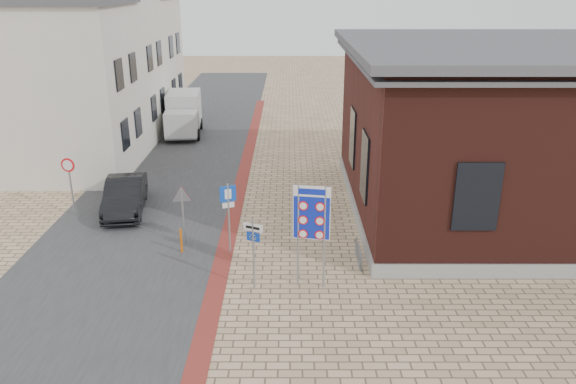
# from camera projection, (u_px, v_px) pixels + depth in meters

# --- Properties ---
(ground) EXTENTS (120.00, 120.00, 0.00)m
(ground) POSITION_uv_depth(u_px,v_px,m) (280.00, 294.00, 17.13)
(ground) COLOR tan
(ground) RESTS_ON ground
(road_strip) EXTENTS (7.00, 60.00, 0.02)m
(road_strip) POSITION_uv_depth(u_px,v_px,m) (185.00, 154.00, 31.19)
(road_strip) COLOR #38383A
(road_strip) RESTS_ON ground
(curb_strip) EXTENTS (0.60, 40.00, 0.02)m
(curb_strip) POSITION_uv_depth(u_px,v_px,m) (241.00, 184.00, 26.50)
(curb_strip) COLOR maroon
(curb_strip) RESTS_ON ground
(brick_building) EXTENTS (13.00, 13.00, 6.80)m
(brick_building) POSITION_uv_depth(u_px,v_px,m) (506.00, 127.00, 22.46)
(brick_building) COLOR gray
(brick_building) RESTS_ON ground
(townhouse_near) EXTENTS (7.40, 6.40, 8.30)m
(townhouse_near) POSITION_uv_depth(u_px,v_px,m) (55.00, 88.00, 26.94)
(townhouse_near) COLOR beige
(townhouse_near) RESTS_ON ground
(townhouse_mid) EXTENTS (7.40, 6.40, 9.10)m
(townhouse_mid) POSITION_uv_depth(u_px,v_px,m) (94.00, 63.00, 32.42)
(townhouse_mid) COLOR beige
(townhouse_mid) RESTS_ON ground
(townhouse_far) EXTENTS (7.40, 6.40, 8.30)m
(townhouse_far) POSITION_uv_depth(u_px,v_px,m) (124.00, 57.00, 38.19)
(townhouse_far) COLOR beige
(townhouse_far) RESTS_ON ground
(bike_rack) EXTENTS (0.08, 1.80, 0.60)m
(bike_rack) POSITION_uv_depth(u_px,v_px,m) (359.00, 253.00, 19.10)
(bike_rack) COLOR slate
(bike_rack) RESTS_ON ground
(sedan) EXTENTS (2.09, 4.38, 1.39)m
(sedan) POSITION_uv_depth(u_px,v_px,m) (125.00, 195.00, 23.13)
(sedan) COLOR black
(sedan) RESTS_ON ground
(box_truck) EXTENTS (2.40, 4.99, 2.53)m
(box_truck) POSITION_uv_depth(u_px,v_px,m) (184.00, 114.00, 34.79)
(box_truck) COLOR slate
(box_truck) RESTS_ON ground
(border_sign) EXTENTS (1.13, 0.23, 3.32)m
(border_sign) POSITION_uv_depth(u_px,v_px,m) (312.00, 215.00, 16.76)
(border_sign) COLOR gray
(border_sign) RESTS_ON ground
(essen_sign) EXTENTS (0.59, 0.29, 2.33)m
(essen_sign) POSITION_uv_depth(u_px,v_px,m) (253.00, 244.00, 16.88)
(essen_sign) COLOR gray
(essen_sign) RESTS_ON ground
(parking_sign) EXTENTS (0.54, 0.24, 2.57)m
(parking_sign) POSITION_uv_depth(u_px,v_px,m) (228.00, 206.00, 19.14)
(parking_sign) COLOR gray
(parking_sign) RESTS_ON ground
(yield_sign) EXTENTS (0.78, 0.16, 2.20)m
(yield_sign) POSITION_uv_depth(u_px,v_px,m) (182.00, 201.00, 19.84)
(yield_sign) COLOR gray
(yield_sign) RESTS_ON ground
(speed_sign) EXTENTS (0.57, 0.12, 2.43)m
(speed_sign) POSITION_uv_depth(u_px,v_px,m) (70.00, 177.00, 22.41)
(speed_sign) COLOR gray
(speed_sign) RESTS_ON ground
(bollard) EXTENTS (0.09, 0.09, 0.90)m
(bollard) POSITION_uv_depth(u_px,v_px,m) (181.00, 241.00, 19.60)
(bollard) COLOR #DC600B
(bollard) RESTS_ON ground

